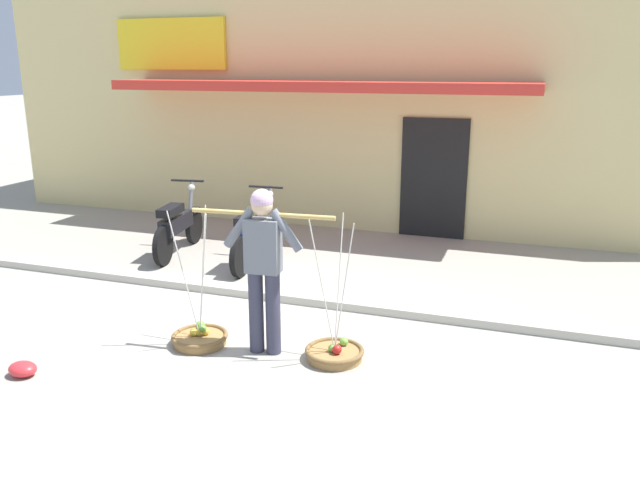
# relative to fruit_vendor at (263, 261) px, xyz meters

# --- Properties ---
(ground_plane) EXTENTS (90.00, 90.00, 0.00)m
(ground_plane) POSITION_rel_fruit_vendor_xyz_m (-0.54, 0.74, -0.98)
(ground_plane) COLOR #9E998C
(sidewalk_curb) EXTENTS (20.00, 0.24, 0.10)m
(sidewalk_curb) POSITION_rel_fruit_vendor_xyz_m (-0.54, 1.44, -0.93)
(sidewalk_curb) COLOR #BAB4A5
(sidewalk_curb) RESTS_ON ground
(fruit_vendor) EXTENTS (1.45, 0.23, 1.70)m
(fruit_vendor) POSITION_rel_fruit_vendor_xyz_m (0.00, 0.00, 0.00)
(fruit_vendor) COLOR #38384C
(fruit_vendor) RESTS_ON ground
(fruit_basket_left_side) EXTENTS (0.59, 0.59, 1.45)m
(fruit_basket_left_side) POSITION_rel_fruit_vendor_xyz_m (-0.73, -0.06, -0.90)
(fruit_basket_left_side) COLOR #9E7542
(fruit_basket_left_side) RESTS_ON ground
(fruit_basket_right_side) EXTENTS (0.59, 0.59, 1.45)m
(fruit_basket_right_side) POSITION_rel_fruit_vendor_xyz_m (0.73, 0.06, -0.90)
(fruit_basket_right_side) COLOR #9E7542
(fruit_basket_right_side) RESTS_ON ground
(motorcycle_nearest_shop) EXTENTS (0.54, 1.81, 1.09)m
(motorcycle_nearest_shop) POSITION_rel_fruit_vendor_xyz_m (-2.67, 2.74, -0.52)
(motorcycle_nearest_shop) COLOR black
(motorcycle_nearest_shop) RESTS_ON ground
(motorcycle_second_in_row) EXTENTS (0.54, 1.82, 1.09)m
(motorcycle_second_in_row) POSITION_rel_fruit_vendor_xyz_m (-1.33, 2.65, -0.52)
(motorcycle_second_in_row) COLOR black
(motorcycle_second_in_row) RESTS_ON ground
(storefront_building) EXTENTS (13.00, 6.00, 4.20)m
(storefront_building) POSITION_rel_fruit_vendor_xyz_m (-1.11, 7.57, 1.13)
(storefront_building) COLOR #DBC684
(storefront_building) RESTS_ON ground
(plastic_litter_bag) EXTENTS (0.28, 0.22, 0.14)m
(plastic_litter_bag) POSITION_rel_fruit_vendor_xyz_m (-1.95, -1.24, -0.91)
(plastic_litter_bag) COLOR red
(plastic_litter_bag) RESTS_ON ground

